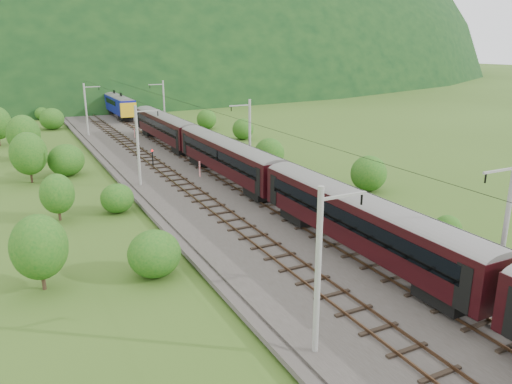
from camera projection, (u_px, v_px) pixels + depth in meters
name	position (u px, v px, depth m)	size (l,w,h in m)	color
ground	(414.00, 324.00, 26.08)	(600.00, 600.00, 0.00)	#334F18
railbed	(310.00, 253.00, 34.58)	(14.00, 220.00, 0.30)	#38332D
track_left	(280.00, 256.00, 33.48)	(2.40, 220.00, 0.27)	brown
track_right	(338.00, 244.00, 35.56)	(2.40, 220.00, 0.27)	brown
catenary_left	(139.00, 144.00, 49.48)	(2.54, 192.28, 8.00)	gray
catenary_right	(249.00, 134.00, 54.79)	(2.54, 192.28, 8.00)	gray
overhead_wires	(313.00, 155.00, 32.60)	(4.83, 198.00, 0.03)	black
mountain_main	(36.00, 73.00, 248.21)	(504.00, 360.00, 244.00)	black
train	(281.00, 176.00, 41.83)	(2.88, 137.10, 4.99)	black
hazard_post_near	(135.00, 133.00, 75.75)	(0.15, 0.15, 1.40)	red
hazard_post_far	(200.00, 169.00, 53.53)	(0.18, 0.18, 1.69)	red
signal	(153.00, 157.00, 57.23)	(0.24, 0.24, 2.13)	black
vegetation_left	(84.00, 225.00, 33.57)	(13.00, 140.90, 5.72)	#175216
vegetation_right	(347.00, 174.00, 50.12)	(8.35, 108.51, 3.20)	#175216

